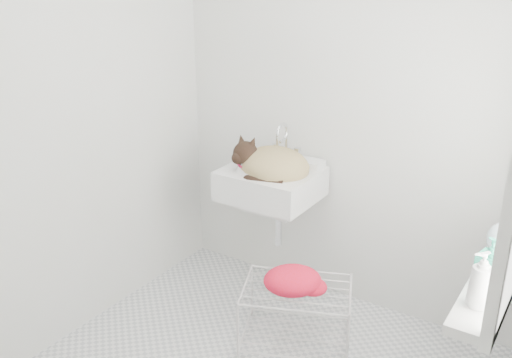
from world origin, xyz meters
The scene contains 11 objects.
back_wall centered at (0.00, 1.00, 1.25)m, with size 2.20×0.02×2.50m, color silver.
left_wall centered at (-1.10, 0.00, 1.25)m, with size 0.02×2.00×2.50m, color silver.
windowsill centered at (1.01, 0.20, 0.83)m, with size 0.16×0.88×0.04m, color white.
sink centered at (-0.35, 0.74, 0.85)m, with size 0.54×0.47×0.21m, color white.
faucet centered at (-0.35, 0.92, 0.99)m, with size 0.20×0.14×0.20m, color silver, non-canonical shape.
cat centered at (-0.34, 0.72, 0.89)m, with size 0.44×0.35×0.27m.
wire_rack centered at (0.02, 0.41, 0.15)m, with size 0.57×0.40×0.34m, color silver.
towel centered at (0.02, 0.37, 0.37)m, with size 0.31×0.22×0.13m, color red.
bottle_a centered at (1.00, -0.06, 0.85)m, with size 0.07×0.07×0.18m, color white.
bottle_b centered at (1.00, 0.10, 0.85)m, with size 0.09×0.09×0.20m, color #259275.
bottle_c centered at (1.00, 0.40, 0.85)m, with size 0.15×0.15×0.19m, color silver.
Camera 1 is at (1.27, -1.93, 2.00)m, focal length 39.71 mm.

